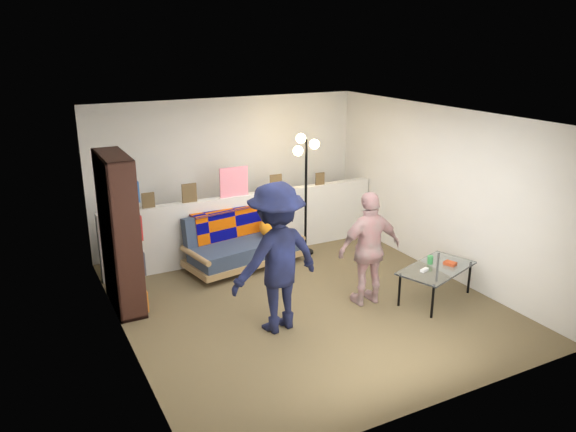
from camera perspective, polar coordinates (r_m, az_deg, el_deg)
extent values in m
plane|color=brown|center=(7.46, 1.43, -8.55)|extent=(5.00, 5.00, 0.00)
cube|color=silver|center=(9.20, -6.05, 4.45)|extent=(4.50, 0.10, 2.40)
cube|color=silver|center=(6.29, -16.77, -2.57)|extent=(0.10, 5.00, 2.40)
cube|color=silver|center=(8.29, 15.27, 2.43)|extent=(0.10, 5.00, 2.40)
cube|color=white|center=(6.74, 1.59, 10.05)|extent=(4.50, 5.00, 0.10)
cube|color=silver|center=(8.77, -4.21, -0.94)|extent=(4.45, 0.15, 1.00)
cube|color=brown|center=(8.12, -14.01, 1.56)|extent=(0.18, 0.02, 0.22)
cube|color=brown|center=(8.27, -10.00, 2.32)|extent=(0.22, 0.02, 0.28)
cube|color=white|center=(8.47, -5.51, 3.48)|extent=(0.45, 0.02, 0.45)
cube|color=brown|center=(8.77, -1.25, 3.41)|extent=(0.20, 0.02, 0.26)
cube|color=brown|center=(9.14, 3.27, 3.80)|extent=(0.16, 0.02, 0.20)
cube|color=#A68050|center=(8.48, -4.43, -4.22)|extent=(1.85, 1.07, 0.09)
cube|color=#303E56|center=(8.39, -4.28, -3.33)|extent=(1.73, 0.92, 0.22)
cube|color=#303E56|center=(8.57, -5.58, -0.95)|extent=(1.66, 0.50, 0.52)
cylinder|color=#A68050|center=(8.01, -9.42, -4.00)|extent=(0.22, 0.78, 0.08)
cylinder|color=#A68050|center=(8.84, 0.02, -1.64)|extent=(0.22, 0.78, 0.08)
cube|color=#040667|center=(8.51, -5.32, -1.07)|extent=(1.32, 0.32, 0.48)
cube|color=#040667|center=(8.52, -5.80, 0.76)|extent=(1.35, 0.45, 0.03)
sphere|color=orange|center=(8.52, -2.00, -1.18)|extent=(0.27, 0.27, 0.27)
cube|color=black|center=(7.23, -17.94, -1.81)|extent=(0.02, 0.99, 1.98)
cube|color=black|center=(6.81, -15.95, -2.85)|extent=(0.33, 0.02, 1.98)
cube|color=black|center=(7.71, -17.46, -0.56)|extent=(0.33, 0.02, 1.98)
cube|color=black|center=(7.00, -17.46, 5.93)|extent=(0.33, 0.99, 0.02)
cube|color=black|center=(7.62, -16.11, -8.51)|extent=(0.33, 0.99, 0.04)
cube|color=black|center=(7.42, -16.44, -5.00)|extent=(0.33, 0.94, 0.02)
cube|color=black|center=(7.26, -16.75, -1.64)|extent=(0.33, 0.94, 0.02)
cube|color=black|center=(7.12, -17.08, 1.87)|extent=(0.33, 0.94, 0.02)
cube|color=#B63824|center=(7.54, -16.07, -7.13)|extent=(0.24, 0.92, 0.33)
cube|color=#2857AF|center=(7.36, -16.39, -3.71)|extent=(0.24, 0.92, 0.31)
cube|color=gold|center=(7.20, -16.71, -0.29)|extent=(0.24, 0.92, 0.33)
cube|color=#2E804C|center=(7.08, -17.04, 3.26)|extent=(0.24, 0.92, 0.31)
cylinder|color=black|center=(7.15, 14.47, -8.44)|extent=(0.04, 0.04, 0.43)
cylinder|color=black|center=(7.95, 17.93, -6.03)|extent=(0.04, 0.04, 0.43)
cylinder|color=black|center=(7.36, 11.25, -7.41)|extent=(0.04, 0.04, 0.43)
cylinder|color=black|center=(8.14, 14.94, -5.18)|extent=(0.04, 0.04, 0.43)
cube|color=silver|center=(7.55, 14.86, -5.14)|extent=(1.21, 0.91, 0.02)
cube|color=white|center=(7.39, 13.69, -5.34)|extent=(0.14, 0.09, 0.03)
cube|color=#C84923|center=(7.67, 16.14, -4.65)|extent=(0.15, 0.18, 0.04)
cylinder|color=#429F52|center=(7.63, 14.25, -4.33)|extent=(0.10, 0.10, 0.11)
cylinder|color=black|center=(9.01, 1.77, -3.65)|extent=(0.33, 0.33, 0.03)
cylinder|color=black|center=(8.72, 1.82, 1.85)|extent=(0.05, 0.05, 1.83)
sphere|color=#FFC672|center=(8.48, 1.02, 6.63)|extent=(0.15, 0.15, 0.15)
sphere|color=#FFC672|center=(8.62, 2.70, 7.31)|extent=(0.15, 0.15, 0.15)
sphere|color=#FFC672|center=(8.61, 1.33, 7.89)|extent=(0.15, 0.15, 0.15)
imported|color=black|center=(6.44, -1.19, -4.27)|extent=(1.24, 0.84, 1.78)
imported|color=pink|center=(7.18, 8.28, -3.31)|extent=(0.89, 0.41, 1.49)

